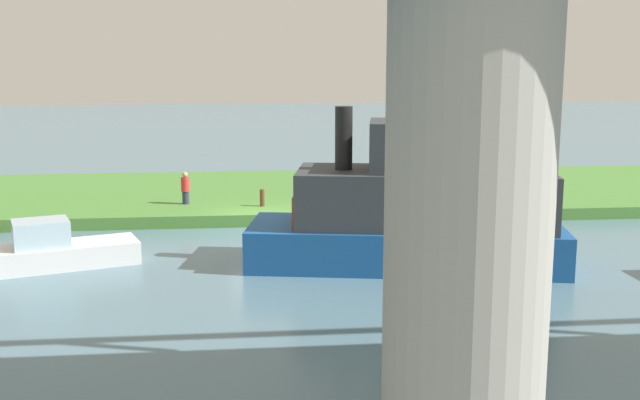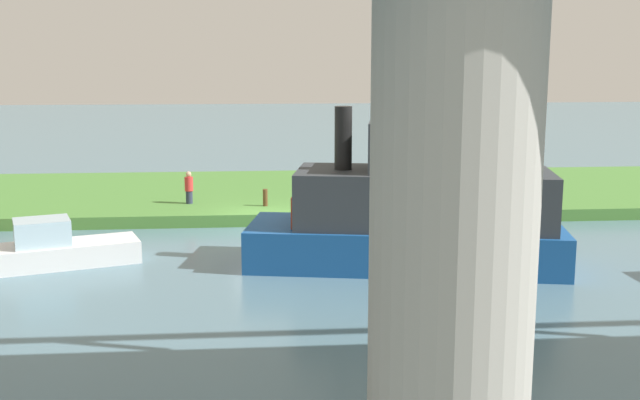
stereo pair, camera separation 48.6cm
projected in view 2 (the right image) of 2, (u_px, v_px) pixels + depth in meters
ground_plane at (263, 227)px, 31.26m from camera, size 160.00×160.00×0.00m
grassy_bank at (262, 194)px, 37.09m from camera, size 80.00×12.00×0.50m
bridge_pylon at (454, 209)px, 12.76m from camera, size 2.77×2.77×8.64m
person_on_bank at (189, 187)px, 33.40m from camera, size 0.43×0.43×1.39m
mooring_post at (265, 198)px, 32.90m from camera, size 0.20×0.20×0.72m
skiff_small at (59, 249)px, 25.45m from camera, size 5.05×3.13×1.59m
riverboat_paddlewheel at (417, 208)px, 25.15m from camera, size 10.59×5.17×5.19m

